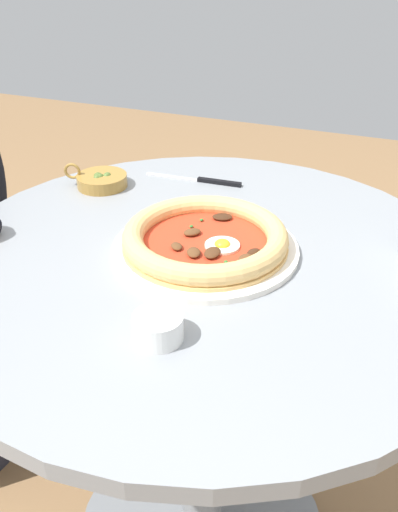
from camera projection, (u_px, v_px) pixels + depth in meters
dining_table at (203, 353)px, 1.01m from camera, size 0.88×0.88×0.75m
pizza_on_plate at (207, 241)px, 0.90m from camera, size 0.31×0.31×0.04m
steak_knife at (207, 181)px, 1.15m from camera, size 0.02×0.21×0.01m
ramekin_capers at (158, 327)px, 0.71m from camera, size 0.07×0.07×0.04m
olive_pan at (101, 180)px, 1.13m from camera, size 0.10×0.12×0.05m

